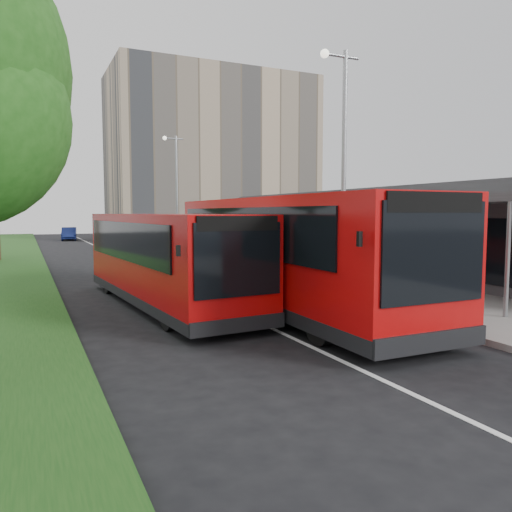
# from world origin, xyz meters

# --- Properties ---
(ground) EXTENTS (120.00, 120.00, 0.00)m
(ground) POSITION_xyz_m (0.00, 0.00, 0.00)
(ground) COLOR black
(ground) RESTS_ON ground
(pavement) EXTENTS (5.00, 80.00, 0.15)m
(pavement) POSITION_xyz_m (6.00, 20.00, 0.07)
(pavement) COLOR slate
(pavement) RESTS_ON ground
(lane_centre_line) EXTENTS (0.12, 70.00, 0.01)m
(lane_centre_line) POSITION_xyz_m (0.00, 15.00, 0.01)
(lane_centre_line) COLOR silver
(lane_centre_line) RESTS_ON ground
(kerb_dashes) EXTENTS (0.12, 56.00, 0.01)m
(kerb_dashes) POSITION_xyz_m (3.30, 19.00, 0.01)
(kerb_dashes) COLOR silver
(kerb_dashes) RESTS_ON ground
(office_block) EXTENTS (22.00, 12.00, 18.00)m
(office_block) POSITION_xyz_m (14.00, 42.00, 9.00)
(office_block) COLOR tan
(office_block) RESTS_ON ground
(station_building) EXTENTS (7.70, 26.00, 4.00)m
(station_building) POSITION_xyz_m (10.86, 8.00, 2.04)
(station_building) COLOR #2E2E31
(station_building) RESTS_ON ground
(lamp_post_near) EXTENTS (1.44, 0.28, 8.00)m
(lamp_post_near) POSITION_xyz_m (4.12, 2.00, 4.72)
(lamp_post_near) COLOR gray
(lamp_post_near) RESTS_ON pavement
(lamp_post_far) EXTENTS (1.44, 0.28, 8.00)m
(lamp_post_far) POSITION_xyz_m (4.12, 22.00, 4.72)
(lamp_post_far) COLOR gray
(lamp_post_far) RESTS_ON pavement
(bus_main) EXTENTS (3.16, 11.67, 3.30)m
(bus_main) POSITION_xyz_m (1.46, 0.84, 1.69)
(bus_main) COLOR #B7090A
(bus_main) RESTS_ON ground
(bus_second) EXTENTS (3.27, 10.19, 2.84)m
(bus_second) POSITION_xyz_m (-1.60, 3.13, 1.46)
(bus_second) COLOR #B7090A
(bus_second) RESTS_ON ground
(litter_bin) EXTENTS (0.57, 0.57, 0.81)m
(litter_bin) POSITION_xyz_m (6.07, 10.50, 0.56)
(litter_bin) COLOR #382917
(litter_bin) RESTS_ON pavement
(bollard) EXTENTS (0.16, 0.16, 0.87)m
(bollard) POSITION_xyz_m (4.62, 16.71, 0.58)
(bollard) COLOR yellow
(bollard) RESTS_ON pavement
(car_near) EXTENTS (2.14, 3.50, 1.11)m
(car_near) POSITION_xyz_m (1.72, 38.22, 0.56)
(car_near) COLOR #501B0B
(car_near) RESTS_ON ground
(car_far) EXTENTS (1.86, 4.21, 1.35)m
(car_far) POSITION_xyz_m (-1.28, 43.50, 0.67)
(car_far) COLOR navy
(car_far) RESTS_ON ground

